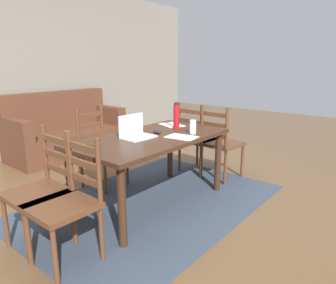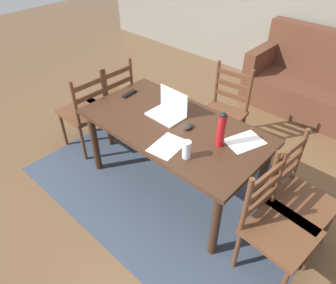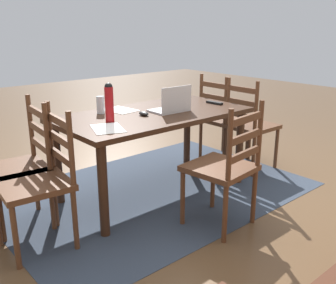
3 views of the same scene
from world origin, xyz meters
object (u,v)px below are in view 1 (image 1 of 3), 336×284
chair_left_near (67,203)px  laptop (135,132)px  couch (65,132)px  computer_mouse (157,132)px  chair_far_head (101,148)px  dining_table (151,145)px  chair_right_far (198,139)px  tv_remote (92,148)px  drinking_glass (193,127)px  chair_right_near (220,143)px  water_bottle (176,115)px  chair_left_far (42,191)px

chair_left_near → laptop: size_ratio=2.92×
couch → computer_mouse: size_ratio=18.00×
chair_far_head → computer_mouse: 0.83m
dining_table → couch: size_ratio=0.91×
chair_right_far → tv_remote: bearing=-177.1°
couch → drinking_glass: 2.63m
chair_right_near → tv_remote: chair_right_near is taller
chair_right_far → water_bottle: (-0.65, -0.14, 0.43)m
chair_right_near → computer_mouse: chair_right_near is taller
computer_mouse → tv_remote: size_ratio=0.59×
chair_right_near → tv_remote: bearing=171.8°
chair_right_far → chair_left_near: size_ratio=1.00×
chair_right_far → computer_mouse: size_ratio=9.50×
chair_left_far → chair_far_head: size_ratio=1.00×
dining_table → chair_right_near: size_ratio=1.73×
dining_table → chair_far_head: size_ratio=1.73×
chair_right_far → computer_mouse: 1.03m
chair_far_head → computer_mouse: bearing=-79.7°
water_bottle → drinking_glass: size_ratio=2.06×
chair_left_near → chair_right_near: (2.22, 0.00, 0.00)m
chair_left_far → water_bottle: bearing=-5.1°
dining_table → tv_remote: size_ratio=9.66×
chair_far_head → tv_remote: chair_far_head is taller
chair_left_far → drinking_glass: size_ratio=6.50×
chair_left_near → computer_mouse: bearing=9.7°
chair_far_head → tv_remote: (-0.66, -0.72, 0.28)m
chair_left_far → chair_left_near: size_ratio=1.00×
dining_table → laptop: size_ratio=5.05×
tv_remote → dining_table: bearing=-12.2°
drinking_glass → computer_mouse: 0.38m
chair_left_near → chair_right_near: same height
chair_left_near → chair_right_near: bearing=0.1°
couch → tv_remote: 2.55m
tv_remote → water_bottle: bearing=-7.5°
chair_left_far → tv_remote: bearing=-11.1°
chair_left_near → couch: (1.59, 2.50, -0.11)m
dining_table → chair_far_head: chair_far_head is taller
chair_right_far → chair_right_near: (-0.00, -0.35, 0.00)m
dining_table → drinking_glass: size_ratio=11.23×
water_bottle → tv_remote: size_ratio=1.77×
laptop → tv_remote: 0.54m
drinking_glass → chair_left_near: bearing=176.6°
couch → chair_left_far: bearing=-126.4°
chair_right_far → drinking_glass: (-0.75, -0.44, 0.34)m
dining_table → couch: bearing=78.3°
chair_far_head → water_bottle: 1.00m
chair_left_far → drinking_glass: 1.57m
water_bottle → computer_mouse: 0.35m
laptop → tv_remote: size_ratio=1.91×
chair_right_near → couch: couch is taller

